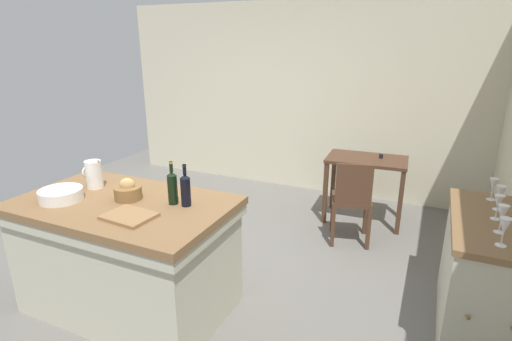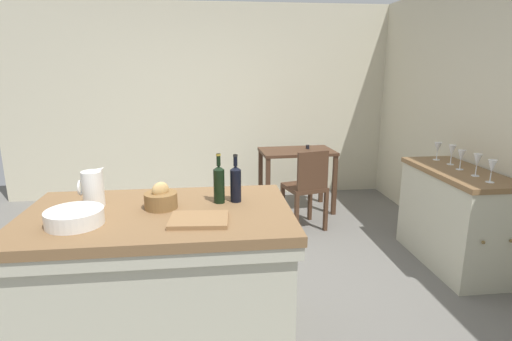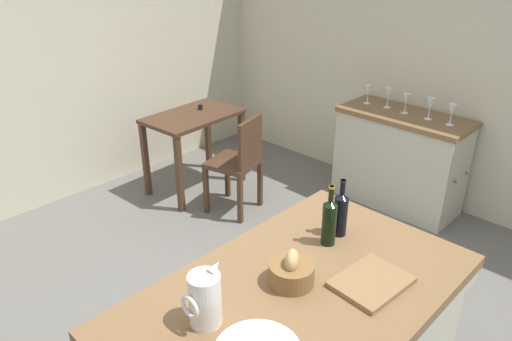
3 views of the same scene
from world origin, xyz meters
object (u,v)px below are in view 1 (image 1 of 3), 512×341
(bread_basket, at_px, (128,192))
(cutting_board, at_px, (129,216))
(wine_bottle_dark, at_px, (186,189))
(wine_glass_far_left, at_px, (504,227))
(wine_bottle_amber, at_px, (172,187))
(wine_glass_left, at_px, (502,214))
(wine_glass_far_right, at_px, (493,185))
(wine_glass_right, at_px, (500,194))
(side_cabinet, at_px, (482,276))
(wash_bowl, at_px, (61,195))
(island_table, at_px, (128,251))
(writing_desk, at_px, (366,169))
(wine_glass_middle, at_px, (498,203))
(pitcher, at_px, (94,174))

(bread_basket, xyz_separation_m, cutting_board, (0.23, -0.26, -0.05))
(wine_bottle_dark, xyz_separation_m, wine_glass_far_left, (2.03, 0.32, -0.03))
(wine_bottle_amber, bearing_deg, wine_glass_left, 13.58)
(bread_basket, relative_size, wine_glass_far_right, 1.17)
(wine_glass_right, bearing_deg, side_cabinet, -101.77)
(wash_bowl, bearing_deg, cutting_board, -3.24)
(island_table, distance_m, writing_desk, 2.83)
(bread_basket, xyz_separation_m, wine_glass_right, (2.54, 1.00, 0.04))
(island_table, relative_size, wine_glass_left, 8.63)
(wine_glass_left, bearing_deg, wine_bottle_amber, -166.42)
(wash_bowl, bearing_deg, island_table, 21.15)
(wash_bowl, distance_m, wine_glass_far_right, 3.29)
(wine_bottle_dark, xyz_separation_m, wine_glass_middle, (2.04, 0.73, -0.03))
(pitcher, xyz_separation_m, wine_bottle_amber, (0.79, -0.02, 0.01))
(wine_glass_far_left, bearing_deg, cutting_board, -163.88)
(wine_glass_far_left, bearing_deg, bread_basket, -171.10)
(wine_glass_left, relative_size, wine_glass_right, 1.03)
(wash_bowl, bearing_deg, wine_glass_left, 15.32)
(island_table, bearing_deg, wine_glass_right, 22.45)
(writing_desk, xyz_separation_m, bread_basket, (-1.39, -2.40, 0.33))
(wine_glass_far_right, bearing_deg, island_table, -153.63)
(island_table, xyz_separation_m, wine_glass_far_right, (2.53, 1.26, 0.52))
(cutting_board, bearing_deg, side_cabinet, 24.91)
(cutting_board, relative_size, wine_glass_far_right, 1.89)
(cutting_board, bearing_deg, wash_bowl, 176.76)
(pitcher, relative_size, cutting_board, 0.82)
(island_table, distance_m, pitcher, 0.69)
(island_table, distance_m, cutting_board, 0.54)
(island_table, distance_m, wine_glass_right, 2.82)
(wine_glass_middle, distance_m, wine_glass_right, 0.19)
(bread_basket, bearing_deg, island_table, -105.21)
(island_table, distance_m, wine_glass_middle, 2.72)
(wine_glass_middle, height_order, wine_glass_right, wine_glass_right)
(wine_glass_far_left, relative_size, wine_glass_left, 0.96)
(pitcher, xyz_separation_m, wine_glass_far_right, (2.94, 1.11, -0.02))
(writing_desk, xyz_separation_m, wine_bottle_amber, (-1.03, -2.33, 0.40))
(wine_glass_right, xyz_separation_m, wine_glass_far_right, (-0.02, 0.20, -0.01))
(writing_desk, bearing_deg, cutting_board, -113.52)
(wash_bowl, distance_m, bread_basket, 0.50)
(wine_glass_left, height_order, wine_glass_far_right, wine_glass_left)
(side_cabinet, distance_m, writing_desk, 1.96)
(wine_glass_middle, bearing_deg, wash_bowl, -160.78)
(wine_glass_left, xyz_separation_m, wine_glass_far_right, (0.01, 0.61, -0.01))
(bread_basket, xyz_separation_m, wine_bottle_dark, (0.47, 0.08, 0.07))
(wash_bowl, relative_size, cutting_board, 0.95)
(side_cabinet, bearing_deg, island_table, -161.42)
(bread_basket, height_order, wine_glass_right, bread_basket)
(wine_glass_right, bearing_deg, bread_basket, -158.53)
(bread_basket, height_order, cutting_board, bread_basket)
(wine_glass_middle, xyz_separation_m, wine_glass_far_right, (0.01, 0.39, -0.00))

